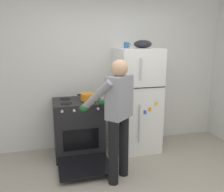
# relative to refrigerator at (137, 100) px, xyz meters

# --- Properties ---
(kitchen_wall_back) EXTENTS (6.00, 0.10, 2.70)m
(kitchen_wall_back) POSITION_rel_refrigerator_xyz_m (-0.47, 0.38, 0.50)
(kitchen_wall_back) COLOR silver
(kitchen_wall_back) RESTS_ON ground
(refrigerator) EXTENTS (0.68, 0.72, 1.70)m
(refrigerator) POSITION_rel_refrigerator_xyz_m (0.00, 0.00, 0.00)
(refrigerator) COLOR white
(refrigerator) RESTS_ON ground
(stove_range) EXTENTS (0.76, 1.22, 0.91)m
(stove_range) POSITION_rel_refrigerator_xyz_m (-0.99, -0.02, -0.41)
(stove_range) COLOR black
(stove_range) RESTS_ON ground
(person_cook) EXTENTS (0.69, 0.73, 1.60)m
(person_cook) POSITION_rel_refrigerator_xyz_m (-0.59, -0.85, 0.11)
(person_cook) COLOR black
(person_cook) RESTS_ON ground
(red_pot) EXTENTS (0.33, 0.23, 0.11)m
(red_pot) POSITION_rel_refrigerator_xyz_m (-0.83, -0.05, 0.11)
(red_pot) COLOR orange
(red_pot) RESTS_ON stove_range
(coffee_mug) EXTENTS (0.11, 0.08, 0.10)m
(coffee_mug) POSITION_rel_refrigerator_xyz_m (-0.18, 0.05, 0.90)
(coffee_mug) COLOR #2D6093
(coffee_mug) RESTS_ON refrigerator
(mixing_bowl) EXTENTS (0.29, 0.29, 0.13)m
(mixing_bowl) POSITION_rel_refrigerator_xyz_m (0.08, 0.00, 0.91)
(mixing_bowl) COLOR black
(mixing_bowl) RESTS_ON refrigerator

